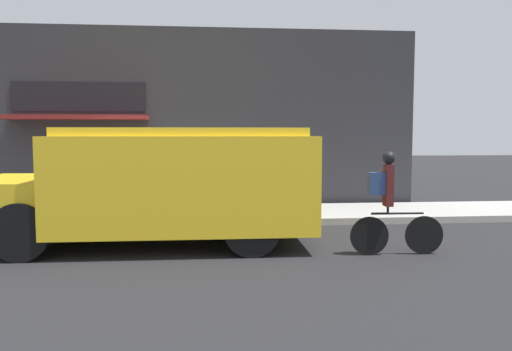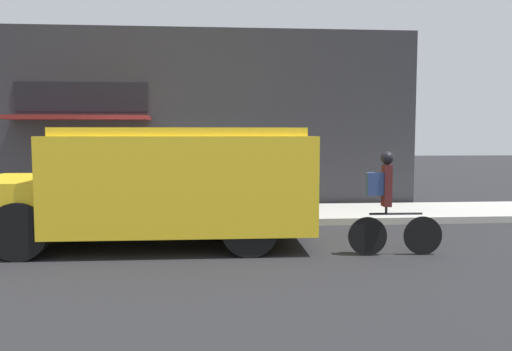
# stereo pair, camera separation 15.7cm
# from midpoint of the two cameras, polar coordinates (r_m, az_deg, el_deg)

# --- Properties ---
(ground_plane) EXTENTS (70.00, 70.00, 0.00)m
(ground_plane) POSITION_cam_midpoint_polar(r_m,az_deg,el_deg) (10.63, -12.57, -5.91)
(ground_plane) COLOR #232326
(sidewalk) EXTENTS (28.00, 2.35, 0.15)m
(sidewalk) POSITION_cam_midpoint_polar(r_m,az_deg,el_deg) (11.77, -11.77, -4.51)
(sidewalk) COLOR #ADAAA3
(sidewalk) RESTS_ON ground_plane
(storefront) EXTENTS (13.61, 1.12, 4.64)m
(storefront) POSITION_cam_midpoint_polar(r_m,az_deg,el_deg) (13.01, -11.45, 6.31)
(storefront) COLOR #2D2D33
(storefront) RESTS_ON ground_plane
(school_bus) EXTENTS (5.74, 2.89, 2.05)m
(school_bus) POSITION_cam_midpoint_polar(r_m,az_deg,el_deg) (8.92, -10.17, -0.82)
(school_bus) COLOR yellow
(school_bus) RESTS_ON ground_plane
(cyclist) EXTENTS (1.53, 0.21, 1.67)m
(cyclist) POSITION_cam_midpoint_polar(r_m,az_deg,el_deg) (8.26, 15.44, -3.23)
(cyclist) COLOR black
(cyclist) RESTS_ON ground_plane
(trash_bin) EXTENTS (0.52, 0.52, 0.84)m
(trash_bin) POSITION_cam_midpoint_polar(r_m,az_deg,el_deg) (12.03, -18.46, -2.06)
(trash_bin) COLOR slate
(trash_bin) RESTS_ON sidewalk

